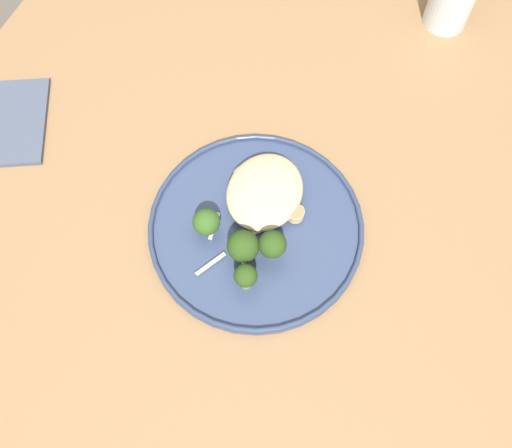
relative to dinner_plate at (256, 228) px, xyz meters
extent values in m
plane|color=#665B51|center=(-0.03, 0.02, -0.75)|extent=(6.00, 6.00, 0.00)
cube|color=#9E754C|center=(-0.03, 0.02, -0.03)|extent=(1.40, 1.00, 0.04)
cube|color=olive|center=(0.61, 0.46, -0.40)|extent=(0.06, 0.06, 0.70)
cylinder|color=#38476B|center=(0.00, 0.00, 0.00)|extent=(0.29, 0.29, 0.01)
torus|color=#334162|center=(0.00, 0.00, 0.01)|extent=(0.29, 0.29, 0.01)
ellipsoid|color=beige|center=(0.05, 0.01, 0.02)|extent=(0.12, 0.10, 0.03)
cylinder|color=#DBB77A|center=(0.06, 0.04, 0.01)|extent=(0.03, 0.03, 0.02)
cylinder|color=#8E774F|center=(0.06, 0.04, 0.02)|extent=(0.03, 0.03, 0.00)
cylinder|color=#E5C689|center=(0.03, -0.04, 0.01)|extent=(0.02, 0.02, 0.02)
cylinder|color=#958159|center=(0.03, -0.04, 0.02)|extent=(0.02, 0.02, 0.00)
cylinder|color=#E5C689|center=(0.06, -0.01, 0.01)|extent=(0.03, 0.03, 0.01)
cylinder|color=#958159|center=(0.06, -0.01, 0.02)|extent=(0.03, 0.03, 0.00)
cylinder|color=#DBB77A|center=(0.07, 0.01, 0.01)|extent=(0.03, 0.03, 0.01)
cylinder|color=#8E774F|center=(0.07, 0.01, 0.02)|extent=(0.03, 0.03, 0.00)
cylinder|color=#E5C689|center=(0.05, 0.01, 0.01)|extent=(0.03, 0.03, 0.01)
cylinder|color=#958159|center=(0.05, 0.01, 0.02)|extent=(0.03, 0.03, 0.00)
cylinder|color=#7A994C|center=(-0.04, 0.00, 0.01)|extent=(0.01, 0.01, 0.02)
sphere|color=#2D4C19|center=(-0.04, 0.00, 0.04)|extent=(0.04, 0.04, 0.04)
cylinder|color=#89A356|center=(-0.08, -0.02, 0.01)|extent=(0.02, 0.02, 0.02)
sphere|color=#2D4C19|center=(-0.08, -0.02, 0.03)|extent=(0.03, 0.03, 0.03)
cylinder|color=#7A994C|center=(-0.03, -0.03, 0.01)|extent=(0.01, 0.01, 0.02)
sphere|color=#2D4C19|center=(-0.03, -0.03, 0.04)|extent=(0.04, 0.04, 0.04)
cylinder|color=#89A356|center=(-0.03, 0.06, 0.01)|extent=(0.01, 0.01, 0.02)
sphere|color=#386023|center=(-0.03, 0.06, 0.03)|extent=(0.04, 0.04, 0.04)
cube|color=silver|center=(-0.07, 0.03, 0.01)|extent=(0.04, 0.03, 0.00)
cube|color=silver|center=(-0.06, -0.01, 0.01)|extent=(0.04, 0.03, 0.00)
cube|color=silver|center=(-0.02, 0.05, 0.01)|extent=(0.04, 0.01, 0.00)
cube|color=silver|center=(-0.01, 0.00, 0.01)|extent=(0.03, 0.03, 0.00)
cylinder|color=beige|center=(0.46, -0.14, 0.03)|extent=(0.06, 0.06, 0.08)
cube|color=#4C566B|center=(0.03, 0.40, 0.00)|extent=(0.17, 0.15, 0.01)
camera|label=1|loc=(-0.28, -0.12, 0.69)|focal=39.24mm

